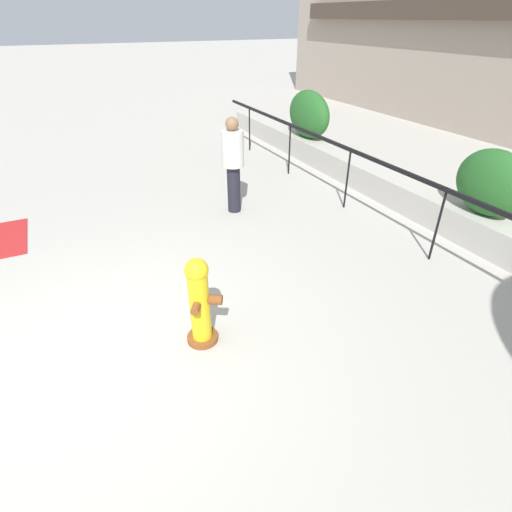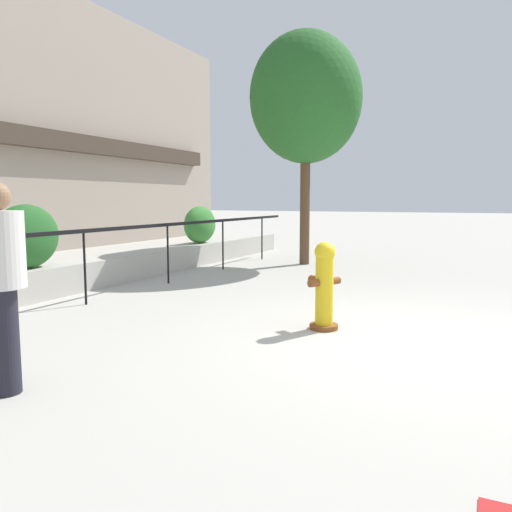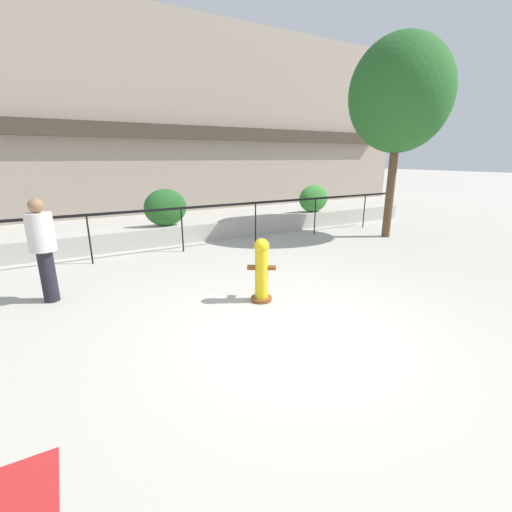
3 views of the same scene
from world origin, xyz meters
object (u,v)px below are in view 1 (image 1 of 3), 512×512
Objects in this scene: hedge_bush_0 at (309,114)px; hedge_bush_1 at (492,183)px; fire_hydrant at (200,301)px; pedestrian at (233,160)px.

hedge_bush_1 is at bearing 0.00° from hedge_bush_0.
hedge_bush_0 reaches higher than hedge_bush_1.
hedge_bush_1 reaches higher than fire_hydrant.
fire_hydrant is at bearing -86.90° from hedge_bush_1.
pedestrian reaches higher than hedge_bush_1.
hedge_bush_0 reaches higher than fire_hydrant.
hedge_bush_0 is 1.32× the size of hedge_bush_1.
pedestrian is (-3.10, 1.74, 0.44)m from fire_hydrant.
fire_hydrant is 0.62× the size of pedestrian.
pedestrian reaches higher than hedge_bush_0.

